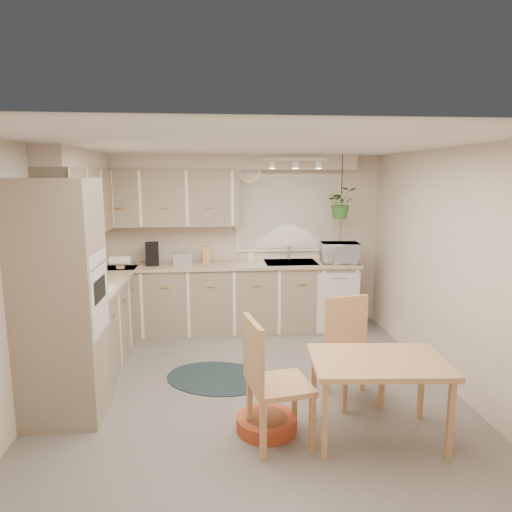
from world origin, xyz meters
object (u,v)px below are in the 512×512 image
at_px(chair_left, 280,381).
at_px(chair_back, 355,352).
at_px(microwave, 340,251).
at_px(dining_table, 377,398).
at_px(braided_rug, 217,378).
at_px(pet_bed, 267,423).

bearing_deg(chair_left, chair_back, 116.94).
bearing_deg(microwave, dining_table, -93.54).
distance_m(dining_table, chair_left, 0.82).
bearing_deg(chair_left, microwave, 145.15).
relative_size(dining_table, chair_left, 1.04).
distance_m(chair_left, braided_rug, 1.40).
xyz_separation_m(dining_table, microwave, (0.42, 2.67, 0.78)).
distance_m(braided_rug, microwave, 2.50).
distance_m(chair_back, microwave, 2.19).
xyz_separation_m(chair_back, pet_bed, (-0.89, -0.44, -0.43)).
relative_size(chair_left, braided_rug, 0.93).
bearing_deg(chair_left, braided_rug, -168.51).
height_order(chair_left, chair_back, chair_left).
relative_size(chair_left, chair_back, 1.06).
height_order(pet_bed, microwave, microwave).
bearing_deg(pet_bed, dining_table, -11.52).
distance_m(chair_left, chair_back, 1.01).
bearing_deg(dining_table, braided_rug, 136.52).
bearing_deg(chair_back, pet_bed, 17.10).
bearing_deg(braided_rug, pet_bed, -68.75).
relative_size(dining_table, microwave, 2.11).
xyz_separation_m(dining_table, chair_left, (-0.80, 0.00, 0.18)).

